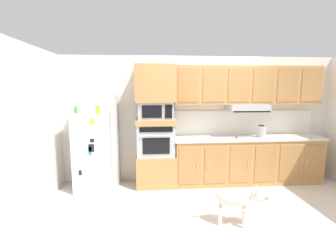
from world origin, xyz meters
TOP-DOWN VIEW (x-y plane):
  - ground_plane at (0.00, 0.00)m, footprint 9.60×9.60m
  - back_kitchen_wall at (0.00, 1.11)m, footprint 6.20×0.12m
  - side_panel_left at (-2.80, 0.00)m, footprint 0.12×7.10m
  - refrigerator at (-2.01, 0.68)m, footprint 0.76×0.73m
  - oven_base_cabinet at (-0.91, 0.75)m, footprint 0.74×0.62m
  - built_in_oven at (-0.91, 0.75)m, footprint 0.70×0.62m
  - appliance_mid_shelf at (-0.91, 0.75)m, footprint 0.74×0.62m
  - microwave at (-0.91, 0.75)m, footprint 0.64×0.54m
  - appliance_upper_cabinet at (-0.91, 0.75)m, footprint 0.74×0.62m
  - lower_cabinet_run at (0.91, 0.75)m, footprint 2.91×0.63m
  - countertop_slab at (0.91, 0.75)m, footprint 2.95×0.64m
  - backsplash_panel at (0.91, 1.04)m, footprint 2.95×0.02m
  - upper_cabinet_with_hood at (0.91, 0.87)m, footprint 2.91×0.48m
  - screwdriver at (0.65, 0.64)m, footprint 0.14×0.13m
  - electric_kettle at (1.16, 0.70)m, footprint 0.17×0.17m
  - dog at (0.15, -0.84)m, footprint 0.82×0.38m

SIDE VIEW (x-z plane):
  - ground_plane at x=0.00m, z-range 0.00..0.00m
  - oven_base_cabinet at x=-0.91m, z-range 0.00..0.60m
  - dog at x=0.15m, z-range 0.09..0.67m
  - lower_cabinet_run at x=0.91m, z-range 0.00..0.88m
  - refrigerator at x=-2.01m, z-range 0.00..1.76m
  - countertop_slab at x=0.91m, z-range 0.88..0.92m
  - built_in_oven at x=-0.91m, z-range 0.60..1.20m
  - screwdriver at x=0.65m, z-range 0.92..0.95m
  - electric_kettle at x=1.16m, z-range 0.91..1.15m
  - backsplash_panel at x=0.91m, z-range 0.92..1.42m
  - back_kitchen_wall at x=0.00m, z-range 0.00..2.50m
  - side_panel_left at x=-2.80m, z-range 0.00..2.50m
  - appliance_mid_shelf at x=-0.91m, z-range 1.20..1.30m
  - microwave at x=-0.91m, z-range 1.30..1.62m
  - upper_cabinet_with_hood at x=0.91m, z-range 1.46..2.34m
  - appliance_upper_cabinet at x=-0.91m, z-range 1.62..2.30m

